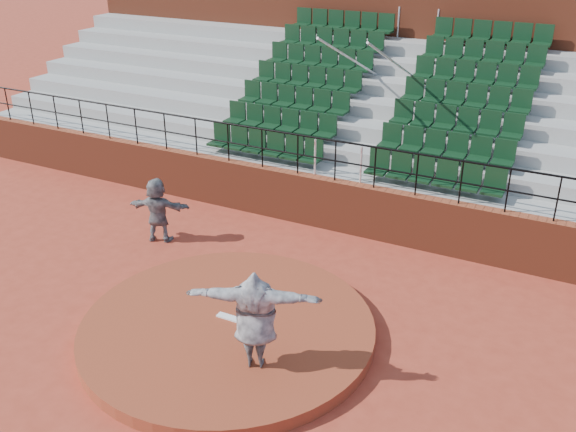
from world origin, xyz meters
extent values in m
plane|color=#A43925|center=(0.00, 0.00, 0.00)|extent=(90.00, 90.00, 0.00)
cylinder|color=brown|center=(0.00, 0.00, 0.12)|extent=(5.50, 5.50, 0.25)
cube|color=white|center=(0.00, 0.15, 0.27)|extent=(0.60, 0.15, 0.03)
cube|color=maroon|center=(0.00, 5.00, 0.65)|extent=(24.00, 0.30, 1.30)
cylinder|color=black|center=(0.00, 5.00, 2.30)|extent=(24.00, 0.05, 0.05)
cylinder|color=black|center=(0.00, 5.00, 1.80)|extent=(24.00, 0.04, 0.04)
cylinder|color=black|center=(-11.00, 5.00, 1.80)|extent=(0.04, 0.04, 1.00)
cylinder|color=black|center=(-10.00, 5.00, 1.80)|extent=(0.04, 0.04, 1.00)
cylinder|color=black|center=(-9.00, 5.00, 1.80)|extent=(0.04, 0.04, 1.00)
cylinder|color=black|center=(-8.00, 5.00, 1.80)|extent=(0.04, 0.04, 1.00)
cylinder|color=black|center=(-7.00, 5.00, 1.80)|extent=(0.04, 0.04, 1.00)
cylinder|color=black|center=(-6.00, 5.00, 1.80)|extent=(0.04, 0.04, 1.00)
cylinder|color=black|center=(-5.00, 5.00, 1.80)|extent=(0.04, 0.04, 1.00)
cylinder|color=black|center=(-4.00, 5.00, 1.80)|extent=(0.04, 0.04, 1.00)
cylinder|color=black|center=(-3.00, 5.00, 1.80)|extent=(0.04, 0.04, 1.00)
cylinder|color=black|center=(-2.00, 5.00, 1.80)|extent=(0.04, 0.04, 1.00)
cylinder|color=black|center=(-1.00, 5.00, 1.80)|extent=(0.04, 0.04, 1.00)
cylinder|color=black|center=(0.00, 5.00, 1.80)|extent=(0.04, 0.04, 1.00)
cylinder|color=black|center=(1.00, 5.00, 1.80)|extent=(0.04, 0.04, 1.00)
cylinder|color=black|center=(2.00, 5.00, 1.80)|extent=(0.04, 0.04, 1.00)
cylinder|color=black|center=(3.00, 5.00, 1.80)|extent=(0.04, 0.04, 1.00)
cylinder|color=black|center=(4.00, 5.00, 1.80)|extent=(0.04, 0.04, 1.00)
cylinder|color=black|center=(5.00, 5.00, 1.80)|extent=(0.04, 0.04, 1.00)
cube|color=#979792|center=(0.00, 5.58, 0.65)|extent=(24.00, 0.85, 1.30)
cube|color=black|center=(-2.25, 5.59, 1.66)|extent=(3.30, 0.48, 0.72)
cube|color=black|center=(2.25, 5.59, 1.66)|extent=(3.30, 0.48, 0.72)
cube|color=#979792|center=(0.00, 6.43, 0.85)|extent=(24.00, 0.85, 1.70)
cube|color=black|center=(-2.25, 6.44, 2.06)|extent=(3.30, 0.48, 0.72)
cube|color=black|center=(2.25, 6.44, 2.06)|extent=(3.30, 0.48, 0.72)
cube|color=#979792|center=(0.00, 7.28, 1.05)|extent=(24.00, 0.85, 2.10)
cube|color=black|center=(-2.25, 7.29, 2.46)|extent=(3.30, 0.48, 0.72)
cube|color=black|center=(2.25, 7.29, 2.46)|extent=(3.30, 0.48, 0.72)
cube|color=#979792|center=(0.00, 8.12, 1.25)|extent=(24.00, 0.85, 2.50)
cube|color=black|center=(-2.25, 8.13, 2.86)|extent=(3.30, 0.48, 0.72)
cube|color=black|center=(2.25, 8.13, 2.86)|extent=(3.30, 0.48, 0.72)
cube|color=#979792|center=(0.00, 8.97, 1.45)|extent=(24.00, 0.85, 2.90)
cube|color=black|center=(-2.25, 8.98, 3.26)|extent=(3.30, 0.48, 0.72)
cube|color=black|center=(2.25, 8.98, 3.26)|extent=(3.30, 0.48, 0.72)
cube|color=#979792|center=(0.00, 9.82, 1.65)|extent=(24.00, 0.85, 3.30)
cube|color=black|center=(-2.25, 9.83, 3.66)|extent=(3.30, 0.48, 0.72)
cube|color=black|center=(2.25, 9.83, 3.66)|extent=(3.30, 0.48, 0.72)
cube|color=#979792|center=(0.00, 10.68, 1.85)|extent=(24.00, 0.85, 3.70)
cube|color=black|center=(-2.25, 10.69, 4.06)|extent=(3.30, 0.48, 0.72)
cube|color=black|center=(2.25, 10.69, 4.06)|extent=(3.30, 0.48, 0.72)
cylinder|color=silver|center=(-0.60, 8.12, 3.40)|extent=(0.06, 5.97, 2.46)
cylinder|color=silver|center=(0.60, 8.12, 3.40)|extent=(0.06, 5.97, 2.46)
cube|color=maroon|center=(0.00, 12.60, 3.55)|extent=(24.00, 3.00, 7.10)
imported|color=black|center=(1.06, -0.78, 1.15)|extent=(2.28, 1.32, 1.79)
imported|color=black|center=(-3.48, 2.53, 0.80)|extent=(1.55, 0.89, 1.59)
camera|label=1|loc=(5.50, -8.34, 7.19)|focal=40.00mm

